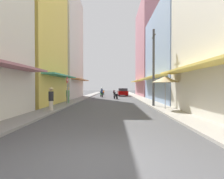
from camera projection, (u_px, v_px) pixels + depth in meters
ground_plane at (112, 99)px, 26.73m from camera, size 116.15×116.15×0.00m
sidewalk_left at (82, 98)px, 26.78m from camera, size 1.53×60.80×0.12m
sidewalk_right at (141, 98)px, 26.67m from camera, size 1.53×60.80×0.12m
building_left_mid at (25, 40)px, 17.48m from camera, size 7.05×8.31×12.45m
building_left_far at (58, 46)px, 27.46m from camera, size 7.05×9.88×15.68m
building_right_mid at (180, 56)px, 21.47m from camera, size 7.05×12.27×10.68m
building_right_far at (155, 51)px, 34.60m from camera, size 7.05×12.14×16.90m
motorbike_white at (122, 91)px, 40.75m from camera, size 0.63×1.78×1.58m
motorbike_maroon at (114, 92)px, 39.45m from camera, size 0.55×1.81×0.96m
motorbike_orange at (103, 92)px, 39.79m from camera, size 0.68×1.77×0.96m
motorbike_black at (116, 96)px, 26.03m from camera, size 0.71×1.76×0.96m
motorbike_red at (102, 92)px, 36.30m from camera, size 0.58×1.80×1.58m
motorbike_green at (102, 93)px, 30.48m from camera, size 0.68×1.77×1.58m
parked_car at (123, 92)px, 34.50m from camera, size 1.87×4.15×1.45m
pedestrian_foreground at (68, 95)px, 18.59m from camera, size 0.44×0.44×1.72m
pedestrian_far at (51, 98)px, 12.78m from camera, size 0.44×0.44×1.76m
vendor_umbrella at (165, 79)px, 13.63m from camera, size 1.98×1.98×2.55m
utility_pole at (154, 67)px, 15.85m from camera, size 0.20×1.20×6.72m
street_sign_no_entry at (67, 87)px, 16.09m from camera, size 0.07×0.60×2.65m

